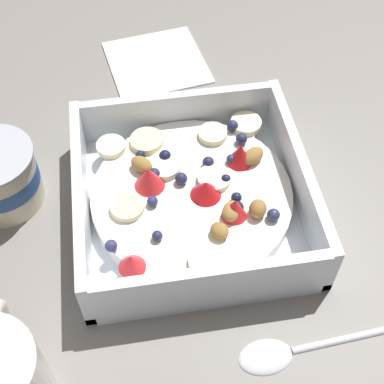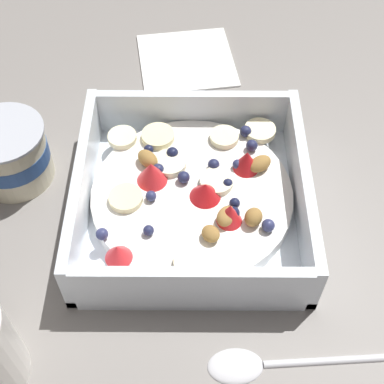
{
  "view_description": "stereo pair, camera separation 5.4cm",
  "coord_description": "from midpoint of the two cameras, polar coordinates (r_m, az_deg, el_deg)",
  "views": [
    {
      "loc": [
        -0.33,
        0.04,
        0.46
      ],
      "look_at": [
        -0.0,
        -0.01,
        0.03
      ],
      "focal_mm": 51.11,
      "sensor_mm": 36.0,
      "label": 1
    },
    {
      "loc": [
        -0.33,
        -0.01,
        0.46
      ],
      "look_at": [
        -0.0,
        -0.01,
        0.03
      ],
      "focal_mm": 51.11,
      "sensor_mm": 36.0,
      "label": 2
    }
  ],
  "objects": [
    {
      "name": "ground_plane",
      "position": [
        0.56,
        -3.61,
        -2.01
      ],
      "size": [
        2.4,
        2.4,
        0.0
      ],
      "primitive_type": "plane",
      "color": "gray"
    },
    {
      "name": "fruit_bowl",
      "position": [
        0.55,
        -2.81,
        -0.73
      ],
      "size": [
        0.23,
        0.23,
        0.06
      ],
      "color": "white",
      "rests_on": "ground"
    },
    {
      "name": "spoon",
      "position": [
        0.49,
        7.56,
        -16.14
      ],
      "size": [
        0.04,
        0.17,
        0.01
      ],
      "color": "silver",
      "rests_on": "ground"
    },
    {
      "name": "folded_napkin",
      "position": [
        0.73,
        -5.51,
        13.34
      ],
      "size": [
        0.14,
        0.14,
        0.01
      ],
      "primitive_type": "cube",
      "rotation": [
        0.0,
        0.0,
        0.15
      ],
      "color": "white",
      "rests_on": "ground"
    }
  ]
}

